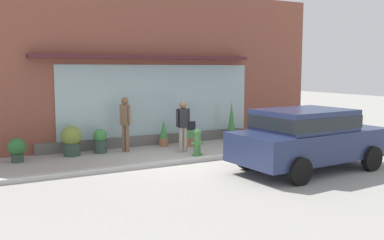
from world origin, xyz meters
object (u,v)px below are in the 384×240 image
Objects in this scene: potted_plant_window_right at (266,128)px; potted_plant_window_left at (188,131)px; potted_plant_trailing_edge at (72,140)px; potted_plant_low_front at (17,149)px; parked_car_navy at (308,136)px; potted_plant_corner_tall at (100,140)px; potted_plant_window_center at (231,122)px; pedestrian_with_handbag at (184,123)px; potted_plant_by_entrance at (164,134)px; pedestrian_passerby at (125,120)px; fire_hydrant at (197,142)px.

potted_plant_window_left is (-3.29, 0.14, 0.11)m from potted_plant_window_right.
potted_plant_trailing_edge is 1.60m from potted_plant_low_front.
parked_car_navy is 6.42m from potted_plant_corner_tall.
potted_plant_window_center is (5.00, 0.05, 0.30)m from potted_plant_corner_tall.
potted_plant_corner_tall is (-2.39, 1.16, -0.54)m from pedestrian_with_handbag.
potted_plant_low_front is at bearing -175.47° from potted_plant_by_entrance.
fire_hydrant is at bearing 20.29° from pedestrian_passerby.
potted_plant_low_front is (-1.59, -0.20, -0.11)m from potted_plant_trailing_edge.
fire_hydrant is at bearing -108.32° from potted_plant_window_left.
potted_plant_window_left is at bearing 65.16° from pedestrian_passerby.
potted_plant_trailing_edge is at bearing 177.94° from potted_plant_window_right.
potted_plant_by_entrance is at bearing 3.25° from potted_plant_trailing_edge.
parked_car_navy is at bearing -57.21° from pedestrian_with_handbag.
pedestrian_with_handbag is 2.12× the size of potted_plant_corner_tall.
potted_plant_window_left is (0.67, 1.00, -0.41)m from pedestrian_with_handbag.
potted_plant_by_entrance reaches higher than fire_hydrant.
potted_plant_by_entrance is (-4.08, 0.44, 0.01)m from potted_plant_window_right.
potted_plant_window_left is 1.24× the size of potted_plant_by_entrance.
pedestrian_passerby reaches higher than potted_plant_window_center.
potted_plant_trailing_edge is 7.27m from potted_plant_window_right.
fire_hydrant is at bearing -158.03° from potted_plant_window_right.
fire_hydrant is at bearing -73.19° from pedestrian_with_handbag.
potted_plant_window_right is at bearing -2.46° from potted_plant_window_left.
potted_plant_corner_tall is at bearing 143.44° from fire_hydrant.
pedestrian_with_handbag reaches higher than potted_plant_window_right.
pedestrian_passerby is at bearing 0.50° from potted_plant_low_front.
potted_plant_trailing_edge is at bearing 151.95° from fire_hydrant.
potted_plant_trailing_edge is at bearing 7.09° from potted_plant_low_front.
potted_plant_trailing_edge is at bearing -121.81° from pedestrian_passerby.
pedestrian_passerby is 2.29× the size of potted_plant_corner_tall.
potted_plant_by_entrance is at bearing 3.56° from potted_plant_corner_tall.
potted_plant_window_right is 1.16× the size of potted_plant_corner_tall.
pedestrian_passerby is 2.34m from potted_plant_window_left.
pedestrian_passerby is (-1.73, 1.65, 0.61)m from fire_hydrant.
potted_plant_by_entrance is (-0.12, 1.30, -0.51)m from pedestrian_with_handbag.
parked_car_navy is 4.75× the size of potted_plant_trailing_edge.
potted_plant_by_entrance is (4.77, 0.38, 0.04)m from potted_plant_low_front.
pedestrian_with_handbag reaches higher than potted_plant_corner_tall.
potted_plant_window_right is at bearing -0.41° from potted_plant_low_front.
potted_plant_corner_tall is (-4.14, 4.88, -0.52)m from parked_car_navy.
parked_car_navy is at bearing -43.83° from potted_plant_trailing_edge.
potted_plant_corner_tall is (-0.77, 0.21, -0.64)m from pedestrian_passerby.
fire_hydrant is 3.48m from parked_car_navy.
fire_hydrant is 1.79m from potted_plant_window_left.
potted_plant_trailing_edge is 1.20× the size of potted_plant_corner_tall.
potted_plant_corner_tall is at bearing 161.68° from pedestrian_with_handbag.
potted_plant_corner_tall is at bearing -176.44° from potted_plant_by_entrance.
potted_plant_by_entrance is at bearing 96.58° from fire_hydrant.
fire_hydrant is 1.21× the size of potted_plant_low_front.
potted_plant_trailing_edge is 5.91m from potted_plant_window_center.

